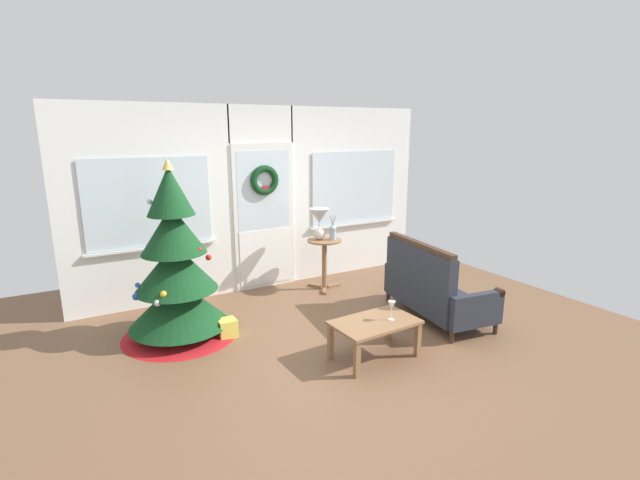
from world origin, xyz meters
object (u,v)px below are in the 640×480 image
(coffee_table, at_px, (375,326))
(wine_glass, at_px, (392,306))
(christmas_tree, at_px, (176,276))
(side_table, at_px, (324,254))
(gift_box, at_px, (227,328))
(flower_vase, at_px, (333,232))
(settee_sofa, at_px, (431,288))
(table_lamp, at_px, (319,220))

(coffee_table, bearing_deg, wine_glass, -18.86)
(christmas_tree, height_order, wine_glass, christmas_tree)
(side_table, height_order, wine_glass, side_table)
(coffee_table, xyz_separation_m, gift_box, (-1.13, 1.18, -0.23))
(flower_vase, relative_size, coffee_table, 0.41)
(flower_vase, height_order, coffee_table, flower_vase)
(side_table, height_order, gift_box, side_table)
(flower_vase, xyz_separation_m, wine_glass, (-0.53, -1.99, -0.31))
(side_table, height_order, coffee_table, side_table)
(side_table, xyz_separation_m, gift_box, (-1.72, -0.82, -0.41))
(gift_box, bearing_deg, christmas_tree, 146.08)
(side_table, bearing_deg, flower_vase, -30.96)
(christmas_tree, distance_m, flower_vase, 2.31)
(christmas_tree, relative_size, side_table, 2.68)
(settee_sofa, relative_size, coffee_table, 1.76)
(wine_glass, bearing_deg, gift_box, 136.16)
(flower_vase, xyz_separation_m, gift_box, (-1.82, -0.76, -0.74))
(christmas_tree, xyz_separation_m, settee_sofa, (2.75, -1.01, -0.31))
(settee_sofa, bearing_deg, christmas_tree, 159.78)
(side_table, relative_size, wine_glass, 3.73)
(side_table, bearing_deg, christmas_tree, -166.50)
(settee_sofa, relative_size, side_table, 2.09)
(coffee_table, xyz_separation_m, wine_glass, (0.16, -0.05, 0.20))
(table_lamp, relative_size, gift_box, 2.19)
(table_lamp, bearing_deg, side_table, -33.69)
(gift_box, bearing_deg, side_table, 25.35)
(christmas_tree, height_order, table_lamp, christmas_tree)
(side_table, bearing_deg, table_lamp, 146.31)
(flower_vase, distance_m, gift_box, 2.11)
(christmas_tree, height_order, settee_sofa, christmas_tree)
(table_lamp, relative_size, wine_glass, 2.26)
(side_table, bearing_deg, gift_box, -154.65)
(side_table, distance_m, table_lamp, 0.50)
(christmas_tree, bearing_deg, table_lamp, 14.89)
(wine_glass, bearing_deg, coffee_table, 161.14)
(settee_sofa, distance_m, gift_box, 2.43)
(christmas_tree, xyz_separation_m, gift_box, (0.44, -0.30, -0.59))
(flower_vase, relative_size, wine_glass, 1.79)
(table_lamp, xyz_separation_m, flower_vase, (0.16, -0.10, -0.17))
(flower_vase, distance_m, wine_glass, 2.09)
(christmas_tree, distance_m, wine_glass, 2.32)
(settee_sofa, bearing_deg, side_table, 111.05)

